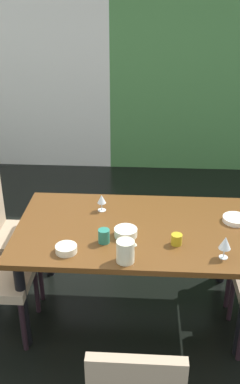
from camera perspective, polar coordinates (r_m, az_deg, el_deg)
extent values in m
cube|color=black|center=(3.54, -1.63, -14.56)|extent=(5.60, 5.71, 0.02)
cube|color=silver|center=(5.82, -14.79, 16.34)|extent=(2.60, 0.10, 2.74)
cube|color=#447A40|center=(5.64, 14.65, 16.06)|extent=(3.00, 0.10, 2.74)
cube|color=#593415|center=(3.04, 1.90, -5.03)|extent=(1.67, 1.00, 0.04)
cylinder|color=black|center=(3.66, -9.61, -6.30)|extent=(0.07, 0.07, 0.70)
cylinder|color=black|center=(3.64, 13.72, -6.97)|extent=(0.07, 0.07, 0.70)
cylinder|color=black|center=(3.04, -12.86, -14.42)|extent=(0.07, 0.07, 0.70)
cube|color=tan|center=(3.54, -13.15, -5.95)|extent=(0.44, 0.44, 0.07)
cylinder|color=black|center=(3.78, -9.22, -7.70)|extent=(0.04, 0.04, 0.42)
cylinder|color=black|center=(3.48, -10.51, -11.18)|extent=(0.04, 0.04, 0.42)
cylinder|color=black|center=(3.88, -14.76, -7.35)|extent=(0.04, 0.04, 0.42)
cylinder|color=black|center=(3.35, 14.66, -13.46)|extent=(0.04, 0.04, 0.42)
cube|color=tan|center=(3.14, -15.72, -11.05)|extent=(0.44, 0.44, 0.07)
cylinder|color=black|center=(3.37, -11.08, -12.67)|extent=(0.04, 0.04, 0.42)
cylinder|color=black|center=(3.10, -12.77, -17.05)|extent=(0.04, 0.04, 0.42)
cylinder|color=black|center=(3.46, 14.25, -11.92)|extent=(0.04, 0.04, 0.42)
cylinder|color=black|center=(3.76, 13.31, -8.35)|extent=(0.04, 0.04, 0.42)
cylinder|color=silver|center=(2.80, 13.61, -8.45)|extent=(0.06, 0.06, 0.00)
cylinder|color=silver|center=(2.78, 13.69, -7.86)|extent=(0.01, 0.01, 0.07)
cone|color=silver|center=(2.74, 13.85, -6.57)|extent=(0.08, 0.08, 0.08)
cylinder|color=silver|center=(3.24, -2.43, -2.43)|extent=(0.06, 0.06, 0.00)
cylinder|color=silver|center=(3.23, -2.44, -1.93)|extent=(0.01, 0.01, 0.06)
cone|color=silver|center=(3.20, -2.47, -0.94)|extent=(0.07, 0.07, 0.06)
cylinder|color=white|center=(2.92, 0.76, -5.39)|extent=(0.16, 0.16, 0.05)
cylinder|color=silver|center=(2.78, -7.18, -7.53)|extent=(0.14, 0.14, 0.05)
cylinder|color=white|center=(3.20, 15.14, -3.53)|extent=(0.18, 0.18, 0.04)
cylinder|color=#B3981C|center=(2.85, 7.56, -6.28)|extent=(0.07, 0.07, 0.07)
cylinder|color=#277461|center=(2.84, -2.16, -5.89)|extent=(0.08, 0.08, 0.10)
cylinder|color=beige|center=(2.65, 0.72, -7.91)|extent=(0.11, 0.11, 0.15)
cone|color=beige|center=(2.61, 1.86, -6.84)|extent=(0.04, 0.04, 0.03)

